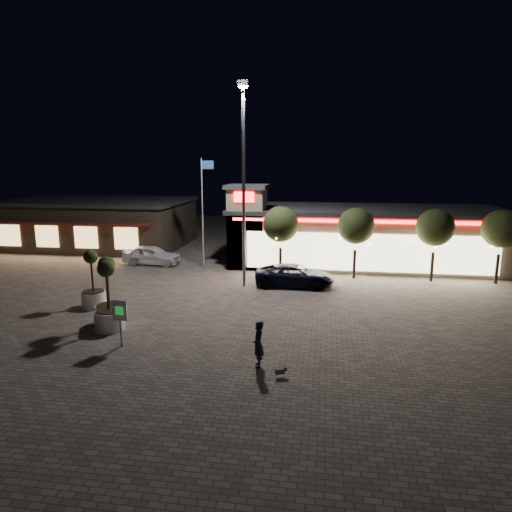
% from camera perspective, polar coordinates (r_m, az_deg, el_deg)
% --- Properties ---
extents(ground, '(90.00, 90.00, 0.00)m').
position_cam_1_polar(ground, '(22.18, -10.40, -8.91)').
color(ground, '#6E6359').
rests_on(ground, ground).
extents(retail_building, '(20.40, 8.40, 6.10)m').
position_cam_1_polar(retail_building, '(35.88, 12.66, 2.59)').
color(retail_building, gray).
rests_on(retail_building, ground).
extents(restaurant_building, '(16.40, 11.00, 4.30)m').
position_cam_1_polar(restaurant_building, '(45.12, -19.12, 3.99)').
color(restaurant_building, '#382D23').
rests_on(restaurant_building, ground).
extents(floodlight_pole, '(0.60, 0.40, 12.38)m').
position_cam_1_polar(floodlight_pole, '(28.01, -1.57, 10.25)').
color(floodlight_pole, gray).
rests_on(floodlight_pole, ground).
extents(flagpole, '(0.95, 0.10, 8.00)m').
position_cam_1_polar(flagpole, '(33.89, -6.57, 6.59)').
color(flagpole, white).
rests_on(flagpole, ground).
extents(string_tree_a, '(2.42, 2.42, 4.79)m').
position_cam_1_polar(string_tree_a, '(30.98, 3.11, 3.97)').
color(string_tree_a, '#332319').
rests_on(string_tree_a, ground).
extents(string_tree_b, '(2.42, 2.42, 4.79)m').
position_cam_1_polar(string_tree_b, '(30.90, 12.40, 3.69)').
color(string_tree_b, '#332319').
rests_on(string_tree_b, ground).
extents(string_tree_c, '(2.42, 2.42, 4.79)m').
position_cam_1_polar(string_tree_c, '(31.61, 21.49, 3.32)').
color(string_tree_c, '#332319').
rests_on(string_tree_c, ground).
extents(string_tree_d, '(2.42, 2.42, 4.79)m').
position_cam_1_polar(string_tree_d, '(32.73, 28.34, 2.99)').
color(string_tree_d, '#332319').
rests_on(string_tree_d, ground).
extents(pickup_truck, '(5.00, 2.34, 1.39)m').
position_cam_1_polar(pickup_truck, '(28.90, 4.90, -2.43)').
color(pickup_truck, black).
rests_on(pickup_truck, ground).
extents(white_sedan, '(4.42, 1.88, 1.49)m').
position_cam_1_polar(white_sedan, '(35.65, -12.89, 0.12)').
color(white_sedan, white).
rests_on(white_sedan, ground).
extents(pedestrian, '(0.56, 0.74, 1.81)m').
position_cam_1_polar(pedestrian, '(17.73, 0.29, -10.98)').
color(pedestrian, black).
rests_on(pedestrian, ground).
extents(dog, '(0.46, 0.29, 0.25)m').
position_cam_1_polar(dog, '(17.23, 3.23, -14.11)').
color(dog, '#59514C').
rests_on(dog, ground).
extents(planter_left, '(1.29, 1.29, 3.18)m').
position_cam_1_polar(planter_left, '(26.12, -19.69, -3.98)').
color(planter_left, white).
rests_on(planter_left, ground).
extents(planter_mid, '(1.36, 1.36, 3.34)m').
position_cam_1_polar(planter_mid, '(22.45, -17.94, -6.26)').
color(planter_mid, white).
rests_on(planter_mid, ground).
extents(planter_right, '(1.36, 1.36, 3.35)m').
position_cam_1_polar(planter_right, '(23.23, -17.89, -5.65)').
color(planter_right, white).
rests_on(planter_right, ground).
extents(valet_sign, '(0.68, 0.14, 2.05)m').
position_cam_1_polar(valet_sign, '(20.19, -16.66, -7.01)').
color(valet_sign, gray).
rests_on(valet_sign, ground).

